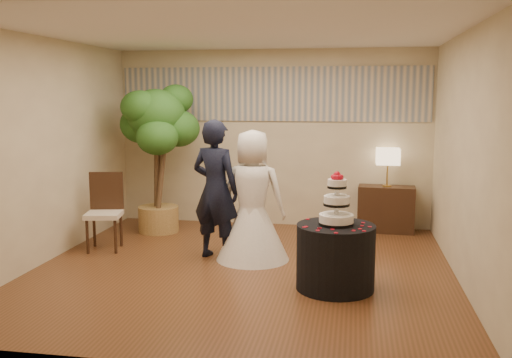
% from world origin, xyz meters
% --- Properties ---
extents(floor, '(5.00, 5.00, 0.00)m').
position_xyz_m(floor, '(0.00, 0.00, 0.00)').
color(floor, brown).
rests_on(floor, ground).
extents(ceiling, '(5.00, 5.00, 0.00)m').
position_xyz_m(ceiling, '(0.00, 0.00, 2.80)').
color(ceiling, white).
rests_on(ceiling, wall_back).
extents(wall_back, '(5.00, 0.06, 2.80)m').
position_xyz_m(wall_back, '(0.00, 2.50, 1.40)').
color(wall_back, beige).
rests_on(wall_back, ground).
extents(wall_front, '(5.00, 0.06, 2.80)m').
position_xyz_m(wall_front, '(0.00, -2.50, 1.40)').
color(wall_front, beige).
rests_on(wall_front, ground).
extents(wall_left, '(0.06, 5.00, 2.80)m').
position_xyz_m(wall_left, '(-2.50, 0.00, 1.40)').
color(wall_left, beige).
rests_on(wall_left, ground).
extents(wall_right, '(0.06, 5.00, 2.80)m').
position_xyz_m(wall_right, '(2.50, 0.00, 1.40)').
color(wall_right, beige).
rests_on(wall_right, ground).
extents(mural_border, '(4.90, 0.02, 0.85)m').
position_xyz_m(mural_border, '(0.00, 2.48, 2.10)').
color(mural_border, '#A09C93').
rests_on(mural_border, wall_back).
extents(groom, '(0.75, 0.61, 1.79)m').
position_xyz_m(groom, '(-0.43, 0.45, 0.89)').
color(groom, black).
rests_on(groom, floor).
extents(bride, '(1.01, 1.01, 1.66)m').
position_xyz_m(bride, '(0.05, 0.45, 0.83)').
color(bride, white).
rests_on(bride, floor).
extents(cake_table, '(0.94, 0.94, 0.71)m').
position_xyz_m(cake_table, '(1.13, -0.50, 0.36)').
color(cake_table, black).
rests_on(cake_table, floor).
extents(wedding_cake, '(0.38, 0.38, 0.58)m').
position_xyz_m(wedding_cake, '(1.13, -0.50, 1.00)').
color(wedding_cake, white).
rests_on(wedding_cake, cake_table).
extents(console, '(0.87, 0.43, 0.71)m').
position_xyz_m(console, '(1.80, 2.27, 0.35)').
color(console, '#321E12').
rests_on(console, floor).
extents(table_lamp, '(0.35, 0.35, 0.58)m').
position_xyz_m(table_lamp, '(1.80, 2.27, 1.00)').
color(table_lamp, '#D4B68B').
rests_on(table_lamp, console).
extents(ficus_tree, '(1.46, 1.46, 2.30)m').
position_xyz_m(ficus_tree, '(-1.64, 1.67, 1.15)').
color(ficus_tree, '#2A5E1D').
rests_on(ficus_tree, floor).
extents(side_chair, '(0.57, 0.58, 1.04)m').
position_xyz_m(side_chair, '(-2.01, 0.55, 0.52)').
color(side_chair, '#321E12').
rests_on(side_chair, floor).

